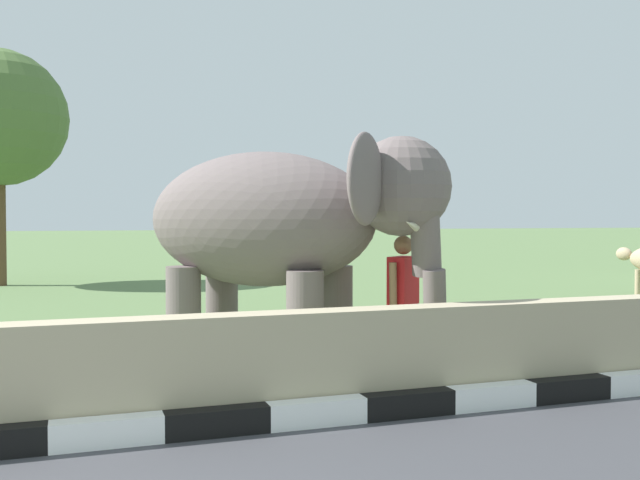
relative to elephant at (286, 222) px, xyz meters
name	(u,v)px	position (x,y,z in m)	size (l,w,h in m)	color
barrier_parapet	(221,370)	(-1.26, -2.26, -1.32)	(28.00, 0.36, 1.00)	tan
elephant	(286,222)	(0.00, 0.00, 0.00)	(3.86, 3.81, 2.82)	#6C5F5E
person_handler	(403,296)	(1.28, -0.70, -0.89)	(0.57, 0.47, 1.66)	navy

